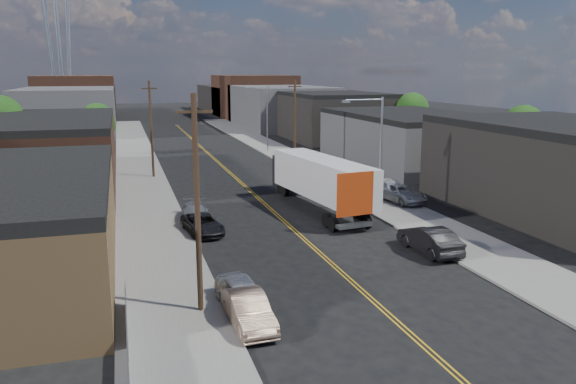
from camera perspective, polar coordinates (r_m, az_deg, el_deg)
ground at (r=75.91m, az=-7.97°, el=3.78°), size 260.00×260.00×0.00m
centerline at (r=61.31m, az=-5.81°, el=1.86°), size 0.32×120.00×0.01m
sidewalk_left at (r=60.28m, az=-14.71°, el=1.41°), size 5.00×140.00×0.15m
sidewalk_right at (r=63.74m, az=2.61°, el=2.37°), size 5.00×140.00×0.15m
warehouse_brown at (r=59.16m, az=-23.10°, el=3.80°), size 12.00×26.00×6.60m
industrial_right_a at (r=48.32m, az=27.14°, el=2.07°), size 14.00×22.00×7.10m
industrial_right_b at (r=69.30m, az=12.21°, el=5.38°), size 14.00×24.00×6.10m
industrial_right_c at (r=92.74m, az=4.45°, el=7.73°), size 14.00×22.00×7.60m
skyline_left_a at (r=109.84m, az=-21.39°, el=7.73°), size 16.00×30.00×8.00m
skyline_right_a at (r=113.87m, az=-0.70°, el=8.68°), size 16.00×30.00×8.00m
skyline_left_b at (r=134.69m, az=-20.62°, el=8.88°), size 16.00×26.00×10.00m
skyline_right_b at (r=138.00m, az=-3.60°, el=9.68°), size 16.00×26.00×10.00m
skyline_left_c at (r=154.70m, az=-20.12°, el=8.68°), size 16.00×40.00×7.00m
skyline_right_c at (r=157.59m, az=-5.27°, el=9.41°), size 16.00×40.00×7.00m
streetlight_near at (r=43.93m, az=8.95°, el=4.73°), size 3.39×0.25×9.00m
streetlight_far at (r=76.84m, az=-2.43°, el=7.99°), size 3.39×0.25×9.00m
utility_pole_left_near at (r=25.14m, az=-9.21°, el=-1.23°), size 1.60×0.26×10.00m
utility_pole_left_far at (r=59.64m, az=-13.72°, el=6.27°), size 1.60×0.26×10.00m
utility_pole_right at (r=65.50m, az=0.70°, el=7.11°), size 1.60×0.26×10.00m
chainlink_fence at (r=20.51m, az=-15.85°, el=-18.27°), size 0.05×16.00×1.22m
tree_left_mid at (r=70.64m, az=-27.13°, el=6.44°), size 5.10×5.04×8.37m
tree_left_far at (r=76.59m, az=-18.74°, el=6.77°), size 4.35×4.20×6.97m
tree_right_near at (r=65.36m, az=22.78°, el=5.93°), size 4.60×4.48×7.44m
tree_right_far at (r=85.19m, az=12.53°, el=8.02°), size 4.85×4.76×7.91m
semi_truck at (r=45.57m, az=2.82°, el=1.44°), size 4.41×16.59×4.27m
car_left_a at (r=26.60m, az=-4.75°, el=-10.29°), size 2.17×4.58×1.51m
car_left_b at (r=24.97m, az=-4.05°, el=-11.90°), size 1.72×4.47×1.45m
car_left_c at (r=38.85m, az=-8.68°, el=-3.27°), size 2.78×4.95×1.31m
car_left_d at (r=41.83m, az=-9.48°, el=-2.11°), size 2.59×5.06×1.41m
car_right_oncoming at (r=35.47m, az=14.19°, el=-4.72°), size 1.95×5.06×1.64m
car_right_lot_a at (r=47.94m, az=11.44°, el=-0.18°), size 3.23×5.41×1.41m
car_right_lot_b at (r=49.05m, az=10.31°, el=0.27°), size 3.61×5.94×1.61m
car_right_lot_c at (r=60.31m, az=4.69°, el=2.57°), size 2.23×4.53×1.49m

